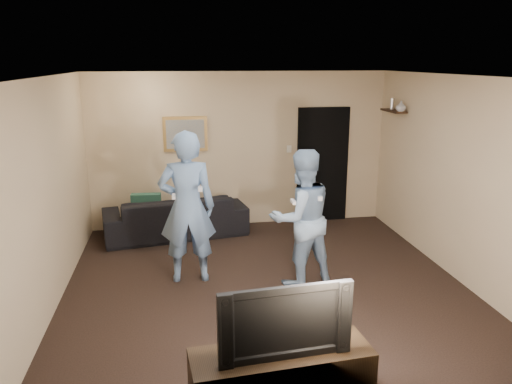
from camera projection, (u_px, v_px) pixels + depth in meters
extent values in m
plane|color=black|center=(265.00, 285.00, 6.37)|extent=(5.00, 5.00, 0.00)
cube|color=silver|center=(267.00, 76.00, 5.70)|extent=(5.00, 5.00, 0.04)
cube|color=tan|center=(240.00, 150.00, 8.42)|extent=(5.00, 0.04, 2.60)
cube|color=tan|center=(327.00, 269.00, 3.65)|extent=(5.00, 0.04, 2.60)
cube|color=tan|center=(49.00, 195.00, 5.65)|extent=(0.04, 5.00, 2.60)
cube|color=tan|center=(457.00, 178.00, 6.42)|extent=(0.04, 5.00, 2.60)
imported|color=black|center=(176.00, 215.00, 8.10)|extent=(2.38, 1.24, 0.66)
cube|color=#174638|center=(147.00, 208.00, 7.99)|extent=(0.47, 0.18, 0.47)
cube|color=olive|center=(185.00, 134.00, 8.18)|extent=(0.72, 0.05, 0.57)
cube|color=slate|center=(185.00, 134.00, 8.15)|extent=(0.62, 0.01, 0.47)
cube|color=black|center=(322.00, 165.00, 8.69)|extent=(0.90, 0.06, 2.00)
cube|color=silver|center=(289.00, 149.00, 8.52)|extent=(0.08, 0.02, 0.12)
cube|color=black|center=(394.00, 111.00, 7.94)|extent=(0.20, 0.60, 0.03)
imported|color=#B4B5B9|center=(401.00, 106.00, 7.67)|extent=(0.16, 0.16, 0.16)
cylinder|color=silver|center=(392.00, 104.00, 7.99)|extent=(0.06, 0.06, 0.18)
cube|color=black|center=(281.00, 380.00, 4.08)|extent=(1.51, 0.60, 0.53)
imported|color=black|center=(282.00, 317.00, 3.93)|extent=(1.08, 0.23, 0.62)
imported|color=#6B8EB9|center=(187.00, 207.00, 6.28)|extent=(0.73, 0.49, 1.96)
cube|color=white|center=(174.00, 196.00, 6.00)|extent=(0.04, 0.14, 0.04)
cube|color=white|center=(200.00, 189.00, 6.02)|extent=(0.05, 0.09, 0.05)
imported|color=#88A8C7|center=(301.00, 218.00, 6.21)|extent=(0.98, 0.85, 1.74)
cube|color=white|center=(293.00, 202.00, 5.90)|extent=(0.04, 0.14, 0.04)
cube|color=white|center=(319.00, 198.00, 5.95)|extent=(0.05, 0.09, 0.05)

